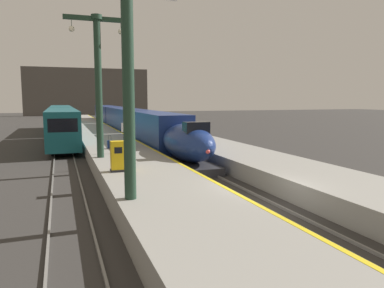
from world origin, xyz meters
name	(u,v)px	position (x,y,z in m)	size (l,w,h in m)	color
ground_plane	(264,209)	(0.00, 0.00, 0.00)	(260.00, 260.00, 0.00)	#33302D
platform_left	(105,141)	(-4.05, 24.75, 0.53)	(4.80, 110.00, 1.05)	gray
platform_right	(180,138)	(4.05, 24.75, 0.53)	(4.80, 110.00, 1.05)	gray
platform_left_safety_stripe	(127,135)	(-1.77, 24.75, 1.05)	(0.20, 107.80, 0.01)	yellow
rail_main_left	(132,142)	(-0.75, 27.50, 0.06)	(0.08, 110.00, 0.12)	slate
rail_main_right	(145,141)	(0.75, 27.50, 0.06)	(0.08, 110.00, 0.12)	slate
rail_secondary_left	(55,144)	(-8.85, 27.50, 0.06)	(0.08, 110.00, 0.12)	slate
rail_secondary_right	(70,144)	(-7.35, 27.50, 0.06)	(0.08, 110.00, 0.12)	slate
highspeed_train_main	(127,121)	(0.00, 34.52, 1.95)	(2.92, 57.39, 3.60)	navy
regional_train_adjacent	(61,121)	(-8.10, 35.24, 2.13)	(2.85, 36.60, 3.80)	#145660
station_column_near	(129,43)	(-5.85, -0.13, 6.82)	(4.00, 0.68, 9.46)	#1E3828
station_column_mid	(98,73)	(-5.90, 10.58, 6.47)	(4.00, 0.68, 8.98)	#1E3828
passenger_near_edge	(131,135)	(-3.18, 14.57, 2.04)	(0.38, 0.51, 1.69)	#23232D
rolling_suitcase	(110,144)	(-4.75, 14.89, 1.35)	(0.40, 0.22, 0.98)	navy
ticket_machine_yellow	(118,157)	(-5.55, 5.42, 1.79)	(0.76, 0.62, 1.60)	yellow
departure_info_board	(128,132)	(-3.85, 12.00, 2.56)	(0.90, 0.10, 2.12)	maroon
terminus_back_wall	(88,92)	(0.00, 102.00, 7.00)	(36.00, 2.00, 14.00)	#4C4742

